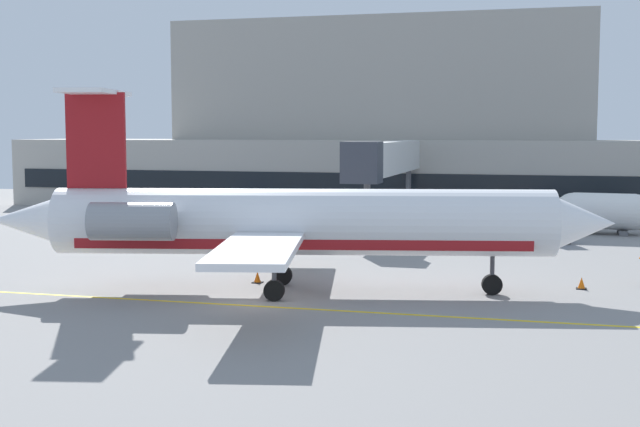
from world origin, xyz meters
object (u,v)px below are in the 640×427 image
Objects in this scene: baggage_tug at (294,221)px; pushback_tractor at (120,216)px; fuel_tank at (604,211)px; regional_jet at (291,222)px; belt_loader at (552,229)px.

baggage_tug reaches higher than pushback_tractor.
fuel_tank is (34.90, 5.10, 0.70)m from pushback_tractor.
regional_jet is 8.33× the size of baggage_tug.
belt_loader is at bearing -0.92° from pushback_tractor.
baggage_tug is 13.63m from pushback_tractor.
regional_jet is at bearing -117.92° from belt_loader.
regional_jet is 4.17× the size of fuel_tank.
pushback_tractor is 0.97× the size of belt_loader.
regional_jet reaches higher than pushback_tractor.
regional_jet is 29.72m from pushback_tractor.
regional_jet is 24.18m from belt_loader.
pushback_tractor is 31.38m from belt_loader.
baggage_tug is 0.83× the size of pushback_tractor.
regional_jet reaches higher than fuel_tank.
pushback_tractor is 0.60× the size of fuel_tank.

